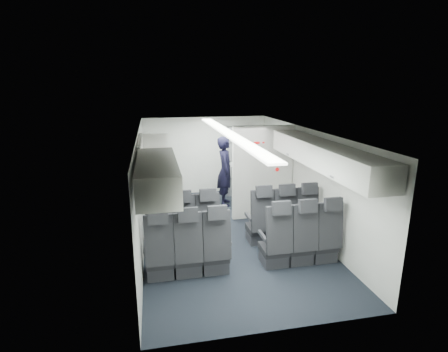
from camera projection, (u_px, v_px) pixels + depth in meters
name	position (u px, v px, depth m)	size (l,w,h in m)	color
cabin_shell	(228.00, 182.00, 6.98)	(3.41, 6.01, 2.16)	black
seat_row_front	(234.00, 226.00, 6.66)	(3.33, 0.56, 1.24)	#232426
seat_row_mid	(246.00, 247.00, 5.81)	(3.33, 0.56, 1.24)	#232426
overhead_bin_left_rear	(157.00, 175.00, 4.63)	(0.53, 1.80, 0.40)	white
overhead_bin_left_front_open	(153.00, 158.00, 6.31)	(0.64, 1.70, 0.72)	#9E9E93
overhead_bin_right_rear	(349.00, 165.00, 5.17)	(0.53, 1.80, 0.40)	white
overhead_bin_right_front	(301.00, 146.00, 6.83)	(0.53, 1.70, 0.40)	white
bulkhead_partition	(263.00, 173.00, 7.94)	(1.40, 0.15, 2.13)	silver
galley_unit	(240.00, 160.00, 9.79)	(0.85, 0.52, 1.90)	#939399
boarding_door	(146.00, 175.00, 8.18)	(0.12, 1.27, 1.86)	silver
flight_attendant	(225.00, 171.00, 8.86)	(0.65, 0.42, 1.77)	black
carry_on_bag	(155.00, 156.00, 6.21)	(0.37, 0.26, 0.22)	black
papers	(233.00, 164.00, 8.80)	(0.18, 0.02, 0.13)	white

